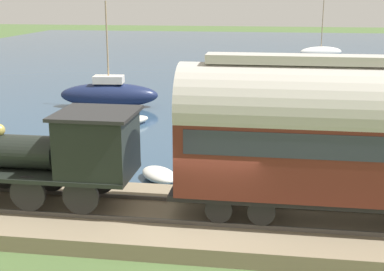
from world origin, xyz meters
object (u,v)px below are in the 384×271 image
(steam_locomotive, at_px, (57,150))
(rowboat_off_pier, at_px, (76,136))
(sailboat_navy, at_px, (109,94))
(sailboat_white, at_px, (321,52))
(rowboat_far_out, at_px, (131,121))
(rowboat_near_shore, at_px, (159,175))
(passenger_coach, at_px, (343,132))
(rowboat_mid_harbor, at_px, (0,166))

(steam_locomotive, bearing_deg, rowboat_off_pier, 17.83)
(steam_locomotive, xyz_separation_m, sailboat_navy, (16.39, 3.50, -1.41))
(sailboat_white, bearing_deg, rowboat_far_out, 140.78)
(steam_locomotive, height_order, rowboat_far_out, steam_locomotive)
(sailboat_white, height_order, rowboat_near_shore, sailboat_white)
(rowboat_near_shore, relative_size, rowboat_off_pier, 0.99)
(rowboat_far_out, bearing_deg, sailboat_white, -72.00)
(rowboat_off_pier, bearing_deg, sailboat_white, -75.72)
(passenger_coach, bearing_deg, sailboat_white, -4.03)
(steam_locomotive, relative_size, passenger_coach, 0.69)
(rowboat_far_out, distance_m, rowboat_off_pier, 3.78)
(sailboat_navy, relative_size, rowboat_near_shore, 3.01)
(sailboat_navy, xyz_separation_m, rowboat_off_pier, (-7.69, -0.70, -0.56))
(rowboat_far_out, bearing_deg, rowboat_off_pier, 100.38)
(passenger_coach, height_order, rowboat_off_pier, passenger_coach)
(sailboat_navy, bearing_deg, sailboat_white, -33.70)
(rowboat_far_out, bearing_deg, steam_locomotive, 133.40)
(steam_locomotive, relative_size, sailboat_white, 1.02)
(steam_locomotive, height_order, sailboat_navy, sailboat_navy)
(sailboat_navy, relative_size, rowboat_off_pier, 2.97)
(passenger_coach, height_order, rowboat_far_out, passenger_coach)
(rowboat_mid_harbor, relative_size, rowboat_far_out, 1.15)
(rowboat_mid_harbor, relative_size, rowboat_near_shore, 1.22)
(rowboat_mid_harbor, distance_m, rowboat_near_shore, 6.44)
(rowboat_near_shore, height_order, rowboat_far_out, rowboat_far_out)
(rowboat_near_shore, distance_m, rowboat_off_pier, 6.98)
(steam_locomotive, xyz_separation_m, sailboat_white, (44.97, -11.36, -1.61))
(rowboat_mid_harbor, height_order, rowboat_off_pier, rowboat_off_pier)
(sailboat_white, height_order, rowboat_off_pier, sailboat_white)
(steam_locomotive, height_order, rowboat_mid_harbor, steam_locomotive)
(steam_locomotive, relative_size, sailboat_navy, 1.02)
(rowboat_off_pier, bearing_deg, rowboat_near_shore, 171.81)
(steam_locomotive, xyz_separation_m, rowboat_off_pier, (8.70, 2.80, -1.98))
(sailboat_navy, bearing_deg, rowboat_far_out, -156.52)
(steam_locomotive, height_order, passenger_coach, passenger_coach)
(rowboat_mid_harbor, bearing_deg, rowboat_near_shore, -130.91)
(rowboat_far_out, relative_size, rowboat_off_pier, 1.05)
(sailboat_white, xyz_separation_m, rowboat_mid_harbor, (-40.86, 15.55, -0.42))
(sailboat_white, xyz_separation_m, rowboat_near_shore, (-41.10, 9.12, -0.37))
(rowboat_near_shore, bearing_deg, steam_locomotive, -159.51)
(passenger_coach, distance_m, rowboat_far_out, 15.41)
(rowboat_off_pier, bearing_deg, rowboat_far_out, -82.61)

